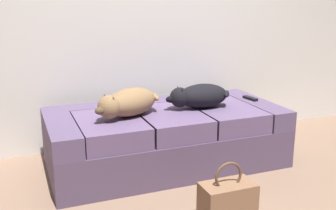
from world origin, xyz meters
TOP-DOWN VIEW (x-y plane):
  - couch at (0.00, 1.07)m, footprint 1.81×0.86m
  - dog_tan at (-0.32, 1.00)m, footprint 0.56×0.42m
  - dog_dark at (0.26, 1.02)m, footprint 0.56×0.25m
  - tv_remote at (0.79, 1.10)m, footprint 0.07×0.15m
  - handbag at (0.03, 0.13)m, footprint 0.32×0.18m

SIDE VIEW (x-z plane):
  - handbag at x=0.03m, z-range -0.06..0.31m
  - couch at x=0.00m, z-range 0.00..0.45m
  - tv_remote at x=0.79m, z-range 0.45..0.47m
  - dog_dark at x=0.26m, z-range 0.45..0.64m
  - dog_tan at x=-0.32m, z-range 0.45..0.65m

